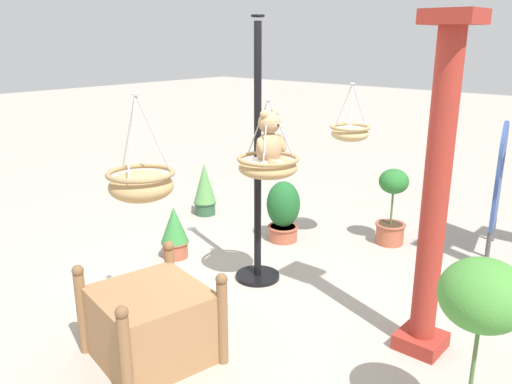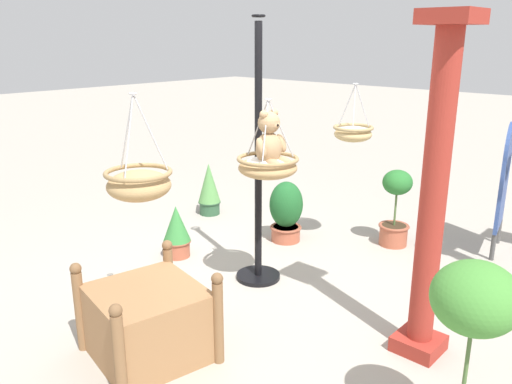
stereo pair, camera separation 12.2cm
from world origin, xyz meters
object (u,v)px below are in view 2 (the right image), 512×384
object	(u,v)px
greenhouse_pillar_right	(433,202)
display_sign_board	(505,177)
hanging_basket_right_low	(139,183)
potted_plant_bushy_green	(471,335)
potted_plant_small_succulent	(286,211)
potted_plant_flowering_red	(395,207)
display_pole_central	(258,203)
wooden_planter_box	(148,320)
hanging_basket_with_teddy	(268,166)
teddy_bear	(270,142)
potted_plant_conical_shrub	(209,189)
hanging_basket_left_high	(353,133)
potted_plant_fern_front	(177,231)

from	to	relation	value
greenhouse_pillar_right	display_sign_board	bearing A→B (deg)	-174.20
hanging_basket_right_low	potted_plant_bushy_green	size ratio (longest dim) A/B	0.67
hanging_basket_right_low	display_sign_board	size ratio (longest dim) A/B	0.54
potted_plant_bushy_green	greenhouse_pillar_right	bearing A→B (deg)	-141.94
greenhouse_pillar_right	potted_plant_small_succulent	xyz separation A→B (m)	(-1.07, -2.20, -0.84)
potted_plant_small_succulent	potted_plant_flowering_red	bearing A→B (deg)	126.57
display_pole_central	wooden_planter_box	world-z (taller)	display_pole_central
hanging_basket_with_teddy	display_sign_board	world-z (taller)	hanging_basket_with_teddy
display_pole_central	teddy_bear	bearing A→B (deg)	61.27
potted_plant_flowering_red	potted_plant_small_succulent	size ratio (longest dim) A/B	1.24
teddy_bear	potted_plant_conical_shrub	xyz separation A→B (m)	(-1.17, -2.10, -1.10)
hanging_basket_right_low	potted_plant_small_succulent	bearing A→B (deg)	-168.67
display_pole_central	greenhouse_pillar_right	xyz separation A→B (m)	(0.09, 1.77, 0.41)
display_pole_central	potted_plant_small_succulent	xyz separation A→B (m)	(-0.97, -0.44, -0.43)
hanging_basket_with_teddy	greenhouse_pillar_right	world-z (taller)	greenhouse_pillar_right
hanging_basket_with_teddy	wooden_planter_box	bearing A→B (deg)	1.27
display_pole_central	hanging_basket_right_low	world-z (taller)	display_pole_central
greenhouse_pillar_right	potted_plant_bushy_green	size ratio (longest dim) A/B	2.11
hanging_basket_right_low	potted_plant_bushy_green	bearing A→B (deg)	101.44
hanging_basket_with_teddy	display_sign_board	size ratio (longest dim) A/B	0.48
potted_plant_bushy_green	teddy_bear	bearing A→B (deg)	-109.32
hanging_basket_left_high	potted_plant_small_succulent	xyz separation A→B (m)	(0.34, -0.65, -0.97)
teddy_bear	display_sign_board	xyz separation A→B (m)	(-2.48, 1.25, -0.58)
teddy_bear	hanging_basket_left_high	world-z (taller)	hanging_basket_left_high
hanging_basket_right_low	greenhouse_pillar_right	world-z (taller)	greenhouse_pillar_right
hanging_basket_right_low	potted_plant_small_succulent	distance (m)	2.56
hanging_basket_left_high	display_sign_board	world-z (taller)	hanging_basket_left_high
hanging_basket_left_high	wooden_planter_box	xyz separation A→B (m)	(2.85, 0.07, -1.04)
potted_plant_fern_front	potted_plant_flowering_red	xyz separation A→B (m)	(-1.92, 1.59, 0.16)
hanging_basket_left_high	potted_plant_small_succulent	bearing A→B (deg)	-62.50
hanging_basket_with_teddy	potted_plant_bushy_green	bearing A→B (deg)	70.88
greenhouse_pillar_right	potted_plant_fern_front	distance (m)	2.94
hanging_basket_right_low	potted_plant_conical_shrub	size ratio (longest dim) A/B	1.13
potted_plant_fern_front	potted_plant_small_succulent	size ratio (longest dim) A/B	0.80
potted_plant_flowering_red	potted_plant_bushy_green	distance (m)	3.20
hanging_basket_with_teddy	teddy_bear	xyz separation A→B (m)	(0.00, 0.02, 0.22)
wooden_planter_box	potted_plant_bushy_green	world-z (taller)	potted_plant_bushy_green
potted_plant_flowering_red	display_sign_board	world-z (taller)	display_sign_board
greenhouse_pillar_right	display_sign_board	world-z (taller)	greenhouse_pillar_right
teddy_bear	display_sign_board	world-z (taller)	teddy_bear
potted_plant_conical_shrub	display_pole_central	bearing A→B (deg)	60.82
wooden_planter_box	display_pole_central	bearing A→B (deg)	-169.67
hanging_basket_with_teddy	potted_plant_flowering_red	xyz separation A→B (m)	(-1.87, 0.32, -0.77)
display_pole_central	potted_plant_small_succulent	bearing A→B (deg)	-155.71
wooden_planter_box	potted_plant_flowering_red	size ratio (longest dim) A/B	1.10
potted_plant_small_succulent	hanging_basket_right_low	bearing A→B (deg)	11.33
potted_plant_bushy_green	hanging_basket_left_high	bearing A→B (deg)	-135.23
hanging_basket_with_teddy	greenhouse_pillar_right	bearing A→B (deg)	92.09
potted_plant_bushy_green	potted_plant_conical_shrub	world-z (taller)	potted_plant_bushy_green
display_pole_central	hanging_basket_with_teddy	distance (m)	0.53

